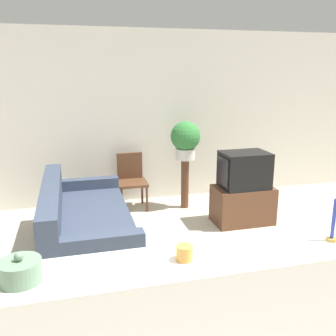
# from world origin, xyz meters

# --- Properties ---
(wall_back) EXTENTS (9.00, 0.06, 2.70)m
(wall_back) POSITION_xyz_m (0.00, 3.43, 1.35)
(wall_back) COLOR silver
(wall_back) RESTS_ON ground_plane
(couch) EXTENTS (0.97, 2.08, 0.83)m
(couch) POSITION_xyz_m (-0.65, 1.75, 0.29)
(couch) COLOR #384256
(couch) RESTS_ON ground_plane
(tv_stand) EXTENTS (0.81, 0.49, 0.52)m
(tv_stand) POSITION_xyz_m (1.53, 2.07, 0.26)
(tv_stand) COLOR brown
(tv_stand) RESTS_ON ground_plane
(television) EXTENTS (0.64, 0.46, 0.49)m
(television) POSITION_xyz_m (1.52, 2.07, 0.76)
(television) COLOR black
(television) RESTS_ON tv_stand
(wooden_chair) EXTENTS (0.44, 0.44, 0.84)m
(wooden_chair) POSITION_xyz_m (0.13, 3.07, 0.47)
(wooden_chair) COLOR brown
(wooden_chair) RESTS_ON ground_plane
(plant_stand) EXTENTS (0.12, 0.12, 0.77)m
(plant_stand) POSITION_xyz_m (0.93, 2.85, 0.39)
(plant_stand) COLOR brown
(plant_stand) RESTS_ON ground_plane
(potted_plant) EXTENTS (0.45, 0.45, 0.58)m
(potted_plant) POSITION_xyz_m (0.93, 2.85, 1.09)
(potted_plant) COLOR white
(potted_plant) RESTS_ON plant_stand
(foreground_counter) EXTENTS (2.86, 0.44, 0.99)m
(foreground_counter) POSITION_xyz_m (0.00, -0.51, 0.49)
(foreground_counter) COLOR white
(foreground_counter) RESTS_ON ground_plane
(decorative_bowl) EXTENTS (0.23, 0.23, 0.17)m
(decorative_bowl) POSITION_xyz_m (-1.04, -0.51, 1.05)
(decorative_bowl) COLOR gray
(decorative_bowl) RESTS_ON foreground_counter
(candle_jar) EXTENTS (0.10, 0.10, 0.09)m
(candle_jar) POSITION_xyz_m (-0.13, -0.51, 1.03)
(candle_jar) COLOR gold
(candle_jar) RESTS_ON foreground_counter
(candlestick) EXTENTS (0.07, 0.07, 0.29)m
(candlestick) POSITION_xyz_m (0.89, -0.51, 1.09)
(candlestick) COLOR #B7933D
(candlestick) RESTS_ON foreground_counter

